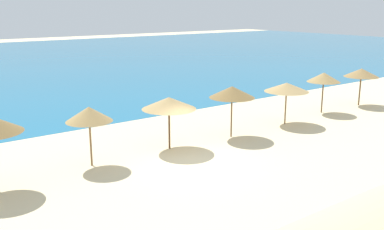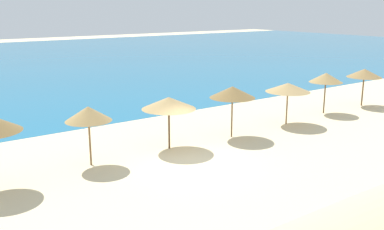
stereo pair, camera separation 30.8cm
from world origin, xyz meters
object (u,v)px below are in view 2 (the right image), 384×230
Objects in this scene: beach_umbrella_6 at (288,87)px; beach_umbrella_8 at (364,73)px; beach_umbrella_4 at (169,103)px; beach_umbrella_7 at (326,78)px; beach_umbrella_3 at (88,114)px; beach_umbrella_5 at (232,92)px.

beach_umbrella_6 is 1.00× the size of beach_umbrella_8.
beach_umbrella_4 is at bearing -179.66° from beach_umbrella_8.
beach_umbrella_4 is at bearing -178.74° from beach_umbrella_7.
beach_umbrella_7 is at bearing 0.70° from beach_umbrella_3.
beach_umbrella_4 is at bearing 175.47° from beach_umbrella_5.
beach_umbrella_7 is 3.78m from beach_umbrella_8.
beach_umbrella_7 reaches higher than beach_umbrella_6.
beach_umbrella_6 is 7.67m from beach_umbrella_8.
beach_umbrella_3 is 1.01× the size of beach_umbrella_4.
beach_umbrella_3 is at bearing -179.93° from beach_umbrella_8.
beach_umbrella_4 is at bearing -0.99° from beach_umbrella_3.
beach_umbrella_7 is (15.53, 0.19, 0.02)m from beach_umbrella_3.
beach_umbrella_8 is at bearing 0.34° from beach_umbrella_4.
beach_umbrella_4 is (3.88, -0.07, -0.04)m from beach_umbrella_3.
beach_umbrella_3 is 11.65m from beach_umbrella_6.
beach_umbrella_8 is at bearing 1.82° from beach_umbrella_5.
beach_umbrella_3 is 1.00× the size of beach_umbrella_7.
beach_umbrella_4 reaches higher than beach_umbrella_6.
beach_umbrella_5 is 1.06× the size of beach_umbrella_6.
beach_umbrella_5 is 1.06× the size of beach_umbrella_8.
beach_umbrella_3 is at bearing 178.74° from beach_umbrella_6.
beach_umbrella_8 is (15.43, 0.09, 0.02)m from beach_umbrella_4.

